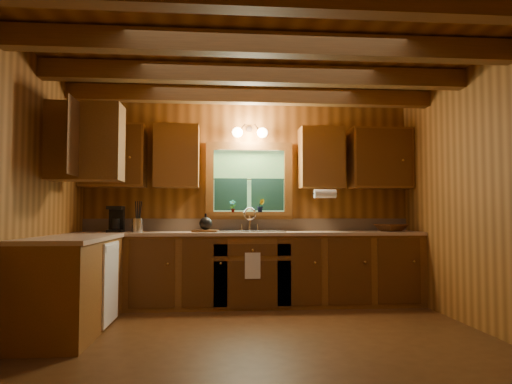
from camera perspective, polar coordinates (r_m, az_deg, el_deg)
The scene contains 20 objects.
room at distance 4.06m, azimuth 0.94°, elevation -0.13°, with size 4.20×4.20×4.20m.
ceiling_beams at distance 4.28m, azimuth 0.93°, elevation 15.98°, with size 4.20×2.54×0.18m.
base_cabinets at distance 5.36m, azimuth -5.79°, elevation -10.12°, with size 4.20×2.22×0.86m.
countertop at distance 5.33m, azimuth -5.62°, elevation -5.30°, with size 4.20×2.24×0.04m.
backsplash at distance 5.93m, azimuth -0.87°, elevation -4.11°, with size 4.20×0.02×0.16m, color tan.
dishwasher_panel at distance 4.88m, azimuth -17.67°, elevation -10.71°, with size 0.02×0.60×0.80m, color white.
upper_cabinets at distance 5.51m, azimuth -6.43°, elevation 4.79°, with size 4.19×1.77×0.78m.
window at distance 5.93m, azimuth -0.86°, elevation 1.20°, with size 1.12×0.08×1.00m.
window_sill at distance 5.87m, azimuth -0.83°, elevation -2.76°, with size 1.06×0.14×0.04m, color brown.
wall_sconce at distance 5.89m, azimuth -0.77°, elevation 7.46°, with size 0.45×0.21×0.17m.
paper_towel_roll at distance 5.72m, azimuth 8.60°, elevation -0.21°, with size 0.11×0.11×0.27m, color white.
dish_towel at distance 5.34m, azimuth -0.42°, elevation -9.18°, with size 0.18×0.01×0.30m, color white.
sink at distance 5.66m, azimuth -0.68°, elevation -5.43°, with size 0.82×0.48×0.43m.
coffee_maker at distance 5.77m, azimuth -17.06°, elevation -3.28°, with size 0.18×0.22×0.31m.
utensil_crock at distance 5.63m, azimuth -14.57°, elevation -3.96°, with size 0.13×0.13×0.37m.
cutting_board at distance 5.55m, azimuth -6.31°, elevation -4.86°, with size 0.30×0.21×0.03m, color #502D11.
teakettle at distance 5.55m, azimuth -6.30°, elevation -3.91°, with size 0.16×0.16×0.20m.
wicker_basket at distance 6.00m, azimuth 16.49°, elevation -4.30°, with size 0.37×0.37×0.09m, color #48230C.
potted_plant_left at distance 5.83m, azimuth -2.93°, elevation -1.77°, with size 0.08×0.06×0.16m, color #502D11.
potted_plant_right at distance 5.85m, azimuth 0.60°, elevation -1.71°, with size 0.10×0.08×0.17m, color #502D11.
Camera 1 is at (-0.40, -4.03, 1.10)m, focal length 32.06 mm.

